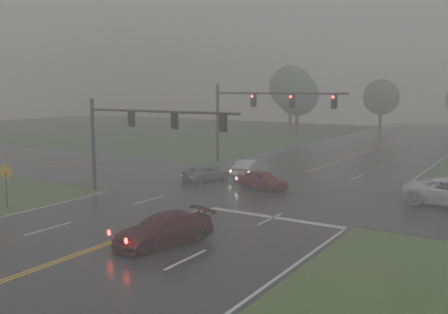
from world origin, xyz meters
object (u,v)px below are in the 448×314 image
Objects in this scene: sedan_maroon at (164,245)px; signal_gantry_far at (254,108)px; sedan_red at (262,189)px; car_grey at (206,180)px; sedan_silver at (250,177)px; signal_gantry_near at (133,128)px.

signal_gantry_far is (-8.40, 24.12, 5.49)m from sedan_maroon.
sedan_maroon is at bearing -70.81° from signal_gantry_far.
car_grey is (-5.66, 1.01, 0.00)m from sedan_red.
sedan_red is at bearing 117.06° from sedan_maroon.
sedan_red is at bearing 123.21° from sedan_silver.
signal_gantry_near reaches higher than car_grey.
signal_gantry_near is at bearing 146.79° from sedan_red.
sedan_silver is at bearing 73.34° from signal_gantry_near.
signal_gantry_near is (-8.68, 7.52, 4.68)m from sedan_maroon.
signal_gantry_near reaches higher than sedan_silver.
signal_gantry_near is (-0.86, -7.60, 4.68)m from car_grey.
signal_gantry_far reaches higher than sedan_red.
car_grey is at bearing 91.37° from sedan_red.
sedan_silver reaches higher than sedan_red.
signal_gantry_far is at bearing 89.04° from signal_gantry_near.
sedan_silver is 12.12m from signal_gantry_near.
sedan_red is 13.02m from signal_gantry_far.
sedan_maroon is 19.04m from sedan_silver.
sedan_red is at bearing -58.06° from signal_gantry_far.
car_grey is (-2.34, -3.11, 0.00)m from sedan_silver.
sedan_maroon reaches higher than sedan_red.
sedan_silver is 1.06× the size of car_grey.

